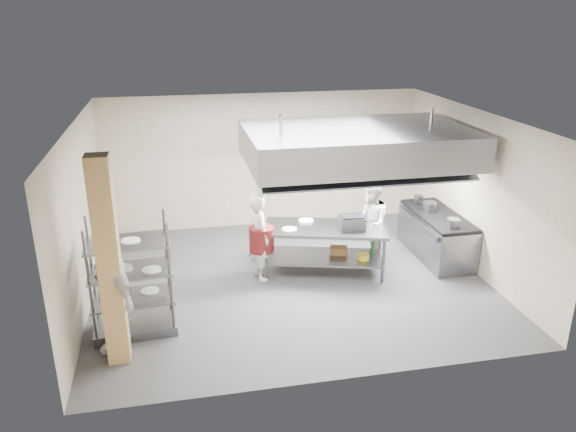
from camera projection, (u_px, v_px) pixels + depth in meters
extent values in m
plane|color=#303033|center=(291.00, 281.00, 10.33)|extent=(7.00, 7.00, 0.00)
plane|color=silver|center=(291.00, 118.00, 9.28)|extent=(7.00, 7.00, 0.00)
plane|color=tan|center=(263.00, 161.00, 12.56)|extent=(7.00, 0.00, 7.00)
plane|color=tan|center=(81.00, 218.00, 9.15)|extent=(0.00, 6.00, 6.00)
plane|color=tan|center=(474.00, 191.00, 10.47)|extent=(0.00, 6.00, 6.00)
cube|color=tan|center=(109.00, 264.00, 7.52)|extent=(0.30, 0.30, 3.00)
cube|color=gray|center=(357.00, 145.00, 10.11)|extent=(4.00, 2.50, 0.60)
cube|color=white|center=(308.00, 165.00, 10.05)|extent=(1.60, 0.12, 0.04)
cube|color=white|center=(403.00, 159.00, 10.39)|extent=(1.60, 0.12, 0.04)
cube|color=gray|center=(343.00, 158.00, 12.76)|extent=(1.50, 0.28, 0.04)
cube|color=gray|center=(326.00, 228.00, 10.39)|extent=(2.44, 1.53, 0.06)
cube|color=slate|center=(325.00, 257.00, 10.59)|extent=(2.24, 1.39, 0.04)
cube|color=gray|center=(436.00, 236.00, 11.23)|extent=(0.80, 2.00, 0.84)
cube|color=black|center=(438.00, 215.00, 11.07)|extent=(0.78, 1.96, 0.06)
imported|color=white|center=(259.00, 237.00, 10.17)|extent=(0.50, 0.66, 1.63)
imported|color=white|center=(370.00, 223.00, 10.80)|extent=(0.80, 0.93, 1.66)
imported|color=white|center=(112.00, 294.00, 7.84)|extent=(0.95, 1.21, 1.92)
cube|color=slate|center=(352.00, 222.00, 10.29)|extent=(0.49, 0.40, 0.22)
cube|color=brown|center=(339.00, 251.00, 10.65)|extent=(0.38, 0.31, 0.14)
cylinder|color=gray|center=(429.00, 207.00, 11.18)|extent=(0.27, 0.27, 0.19)
cylinder|color=white|center=(133.00, 296.00, 8.54)|extent=(0.28, 0.28, 0.05)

